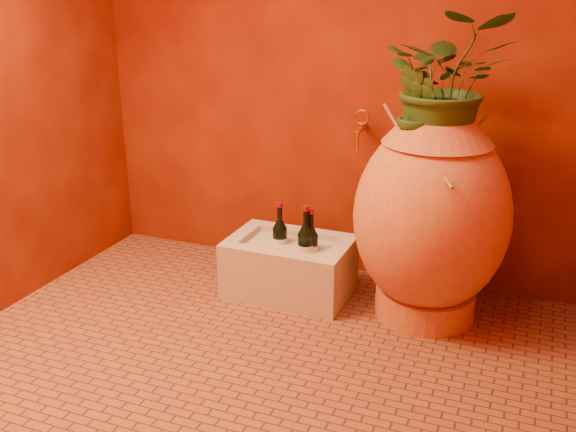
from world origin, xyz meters
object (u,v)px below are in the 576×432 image
at_px(stone_basin, 290,267).
at_px(wall_tap, 361,127).
at_px(wine_bottle_b, 305,247).
at_px(wine_bottle_a, 280,240).
at_px(wine_bottle_c, 311,248).
at_px(amphora, 431,215).

height_order(stone_basin, wall_tap, wall_tap).
relative_size(stone_basin, wine_bottle_b, 1.83).
distance_m(wine_bottle_a, wine_bottle_c, 0.17).
height_order(stone_basin, wine_bottle_b, wine_bottle_b).
relative_size(wine_bottle_a, wine_bottle_b, 0.94).
distance_m(wine_bottle_a, wine_bottle_b, 0.16).
bearing_deg(stone_basin, wall_tap, 47.67).
xyz_separation_m(wine_bottle_a, wine_bottle_b, (0.15, -0.05, 0.01)).
bearing_deg(wine_bottle_c, wine_bottle_b, -124.91).
height_order(wine_bottle_b, wall_tap, wall_tap).
bearing_deg(wine_bottle_b, amphora, 5.20).
bearing_deg(wine_bottle_a, wall_tap, 39.49).
height_order(stone_basin, wine_bottle_a, wine_bottle_a).
xyz_separation_m(amphora, wine_bottle_b, (-0.56, -0.05, -0.22)).
relative_size(amphora, wine_bottle_a, 3.23).
xyz_separation_m(wine_bottle_a, wall_tap, (0.31, 0.26, 0.53)).
bearing_deg(wall_tap, wine_bottle_c, -116.44).
relative_size(wine_bottle_c, wall_tap, 1.67).
bearing_deg(amphora, stone_basin, -178.44).
bearing_deg(wine_bottle_a, wine_bottle_b, -19.61).
xyz_separation_m(stone_basin, wine_bottle_c, (0.11, -0.01, 0.13)).
bearing_deg(wine_bottle_b, wine_bottle_c, 55.09).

